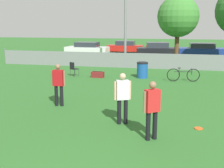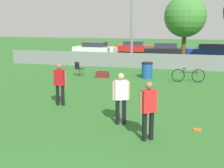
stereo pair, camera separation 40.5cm
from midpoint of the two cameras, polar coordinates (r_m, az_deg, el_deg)
The scene contains 14 objects.
fence_backline at distance 20.43m, azimuth 9.52°, elevation 4.59°, with size 23.41×0.07×1.21m.
tree_near_pole at distance 21.82m, azimuth 15.17°, elevation 13.09°, with size 3.06×3.06×5.25m.
player_thrower_red at distance 11.10m, azimuth -9.54°, elevation 0.46°, with size 0.55×0.25×1.66m.
player_receiver_white at distance 8.88m, azimuth 3.14°, elevation -2.31°, with size 0.51×0.36×1.66m.
player_defender_red at distance 7.71m, azimuth 8.92°, elevation -4.68°, with size 0.46×0.41×1.66m.
frisbee_disc at distance 9.07m, azimuth 18.18°, elevation -8.82°, with size 0.26×0.26×0.03m.
folding_chair_sideline at distance 17.44m, azimuth -6.15°, elevation 3.30°, with size 0.56×0.56×0.88m.
bicycle_sideline at distance 16.15m, azimuth 15.92°, elevation 1.70°, with size 1.81×0.44×0.78m.
trash_bin at distance 16.81m, azimuth 7.82°, elevation 2.80°, with size 0.67×0.67×0.95m.
gear_bag_sideline at distance 16.98m, azimuth -1.29°, elevation 1.95°, with size 0.74×0.41×0.36m.
parked_car_white at distance 29.35m, azimuth -3.09°, elevation 7.20°, with size 4.41×1.89×1.34m.
parked_car_red at distance 31.77m, azimuth 4.74°, elevation 7.51°, with size 3.97×1.74×1.32m.
parked_car_dark at distance 28.01m, azimuth 11.10°, elevation 6.80°, with size 4.21×2.37×1.41m.
parked_car_blue at distance 29.10m, azimuth 19.77°, elevation 6.45°, with size 4.50×1.97×1.34m.
Camera 2 is at (2.08, -2.13, 3.16)m, focal length 45.00 mm.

